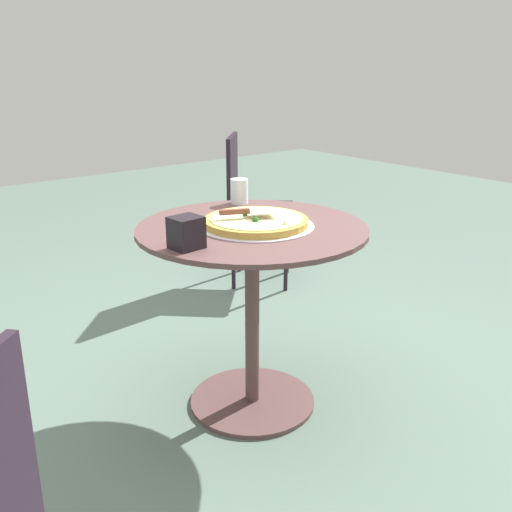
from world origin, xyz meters
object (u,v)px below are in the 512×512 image
object	(u,v)px
pizza_on_tray	(256,222)
drinking_cup	(239,191)
patio_chair_near	(249,198)
pizza_server	(248,212)
patio_table	(252,281)
napkin_dispenser	(186,233)

from	to	relation	value
pizza_on_tray	drinking_cup	xyz separation A→B (m)	(-0.17, -0.32, 0.04)
drinking_cup	patio_chair_near	world-z (taller)	patio_chair_near
patio_chair_near	pizza_server	bearing A→B (deg)	51.35
pizza_on_tray	pizza_server	xyz separation A→B (m)	(0.02, -0.02, 0.04)
pizza_server	patio_table	bearing A→B (deg)	137.87
patio_table	napkin_dispenser	world-z (taller)	napkin_dispenser
napkin_dispenser	patio_chair_near	xyz separation A→B (m)	(-1.18, -1.16, -0.27)
napkin_dispenser	patio_chair_near	size ratio (longest dim) A/B	0.12
drinking_cup	patio_table	bearing A→B (deg)	59.77
pizza_on_tray	pizza_server	bearing A→B (deg)	-37.37
pizza_server	patio_chair_near	xyz separation A→B (m)	(-0.86, -1.08, -0.27)
pizza_on_tray	pizza_server	distance (m)	0.05
pizza_on_tray	patio_chair_near	size ratio (longest dim) A/B	0.47
pizza_server	napkin_dispenser	size ratio (longest dim) A/B	2.04
drinking_cup	napkin_dispenser	distance (m)	0.64
patio_table	pizza_on_tray	world-z (taller)	pizza_on_tray
napkin_dispenser	patio_chair_near	bearing A→B (deg)	40.07
pizza_on_tray	pizza_server	world-z (taller)	pizza_server
pizza_on_tray	patio_chair_near	distance (m)	1.40
pizza_server	napkin_dispenser	xyz separation A→B (m)	(0.31, 0.08, -0.00)
pizza_on_tray	napkin_dispenser	xyz separation A→B (m)	(0.34, 0.06, 0.04)
pizza_on_tray	patio_chair_near	world-z (taller)	patio_chair_near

